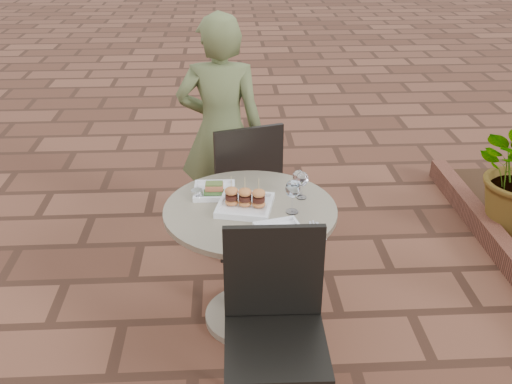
{
  "coord_description": "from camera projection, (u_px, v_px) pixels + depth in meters",
  "views": [
    {
      "loc": [
        -0.21,
        -2.57,
        2.16
      ],
      "look_at": [
        -0.07,
        0.0,
        0.82
      ],
      "focal_mm": 40.0,
      "sensor_mm": 36.0,
      "label": 1
    }
  ],
  "objects": [
    {
      "name": "steel_ramekin",
      "position": [
        197.0,
        194.0,
        3.04
      ],
      "size": [
        0.07,
        0.07,
        0.05
      ],
      "primitive_type": "cylinder",
      "rotation": [
        0.0,
        0.0,
        0.15
      ],
      "color": "silver",
      "rests_on": "cafe_table"
    },
    {
      "name": "plate_salmon",
      "position": [
        214.0,
        190.0,
        3.09
      ],
      "size": [
        0.23,
        0.23,
        0.06
      ],
      "rotation": [
        0.0,
        0.0,
        -0.02
      ],
      "color": "white",
      "rests_on": "cafe_table"
    },
    {
      "name": "wine_glass_right",
      "position": [
        293.0,
        190.0,
        2.85
      ],
      "size": [
        0.08,
        0.08,
        0.18
      ],
      "color": "white",
      "rests_on": "cafe_table"
    },
    {
      "name": "wine_glass_far",
      "position": [
        302.0,
        180.0,
        3.0
      ],
      "size": [
        0.06,
        0.06,
        0.15
      ],
      "color": "white",
      "rests_on": "cafe_table"
    },
    {
      "name": "plate_sliders",
      "position": [
        245.0,
        201.0,
        2.93
      ],
      "size": [
        0.33,
        0.33,
        0.18
      ],
      "rotation": [
        0.0,
        0.0,
        -0.22
      ],
      "color": "white",
      "rests_on": "cafe_table"
    },
    {
      "name": "chair_far",
      "position": [
        244.0,
        178.0,
        3.67
      ],
      "size": [
        0.55,
        0.55,
        0.93
      ],
      "rotation": [
        0.0,
        0.0,
        3.43
      ],
      "color": "black",
      "rests_on": "ground"
    },
    {
      "name": "plate_tuna",
      "position": [
        281.0,
        232.0,
        2.71
      ],
      "size": [
        0.26,
        0.26,
        0.03
      ],
      "rotation": [
        0.0,
        0.0,
        0.25
      ],
      "color": "white",
      "rests_on": "cafe_table"
    },
    {
      "name": "wine_glass_mid",
      "position": [
        298.0,
        177.0,
        3.03
      ],
      "size": [
        0.06,
        0.06,
        0.14
      ],
      "color": "white",
      "rests_on": "cafe_table"
    },
    {
      "name": "cafe_table",
      "position": [
        250.0,
        248.0,
        3.06
      ],
      "size": [
        0.9,
        0.9,
        0.73
      ],
      "color": "gray",
      "rests_on": "ground"
    },
    {
      "name": "ground",
      "position": [
        268.0,
        318.0,
        3.29
      ],
      "size": [
        60.0,
        60.0,
        0.0
      ],
      "primitive_type": "plane",
      "color": "brown",
      "rests_on": "ground"
    },
    {
      "name": "cutlery_set",
      "position": [
        316.0,
        231.0,
        2.74
      ],
      "size": [
        0.1,
        0.2,
        0.0
      ],
      "primitive_type": null,
      "rotation": [
        0.0,
        0.0,
        0.03
      ],
      "color": "silver",
      "rests_on": "cafe_table"
    },
    {
      "name": "chair_near",
      "position": [
        275.0,
        314.0,
        2.48
      ],
      "size": [
        0.45,
        0.45,
        0.93
      ],
      "rotation": [
        0.0,
        0.0,
        -0.02
      ],
      "color": "black",
      "rests_on": "ground"
    },
    {
      "name": "diner",
      "position": [
        221.0,
        132.0,
        3.76
      ],
      "size": [
        0.59,
        0.4,
        1.56
      ],
      "primitive_type": "imported",
      "rotation": [
        0.0,
        0.0,
        3.09
      ],
      "color": "#525B32",
      "rests_on": "ground"
    }
  ]
}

